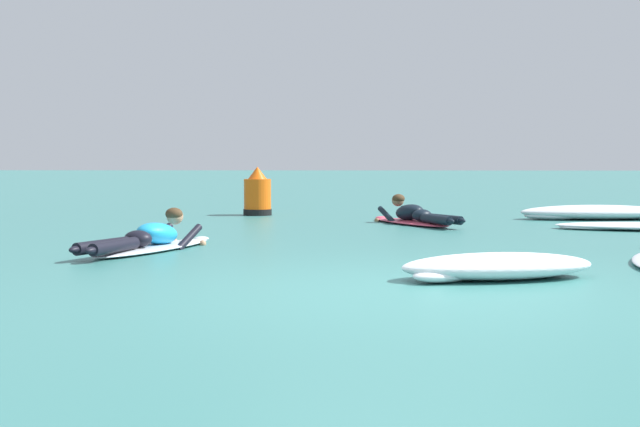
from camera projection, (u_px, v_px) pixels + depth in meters
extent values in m
plane|color=#387A75|center=(373.00, 214.00, 17.22)|extent=(120.00, 120.00, 0.00)
ellipsoid|color=silver|center=(155.00, 247.00, 10.42)|extent=(1.29, 2.37, 0.07)
ellipsoid|color=silver|center=(202.00, 239.00, 11.46)|extent=(0.25, 0.25, 0.06)
ellipsoid|color=#1E9EDB|center=(157.00, 233.00, 10.46)|extent=(0.61, 0.79, 0.35)
ellipsoid|color=black|center=(138.00, 239.00, 10.09)|extent=(0.41, 0.38, 0.20)
cylinder|color=black|center=(102.00, 246.00, 9.59)|extent=(0.46, 0.83, 0.14)
ellipsoid|color=black|center=(76.00, 249.00, 9.21)|extent=(0.17, 0.24, 0.08)
cylinder|color=black|center=(115.00, 246.00, 9.53)|extent=(0.37, 0.85, 0.14)
ellipsoid|color=black|center=(93.00, 250.00, 9.13)|extent=(0.17, 0.24, 0.08)
cylinder|color=black|center=(159.00, 237.00, 10.90)|extent=(0.27, 0.55, 0.32)
sphere|color=tan|center=(175.00, 242.00, 11.25)|extent=(0.09, 0.09, 0.09)
cylinder|color=black|center=(189.00, 238.00, 10.72)|extent=(0.27, 0.55, 0.32)
sphere|color=tan|center=(203.00, 244.00, 11.05)|extent=(0.09, 0.09, 0.09)
sphere|color=tan|center=(175.00, 216.00, 10.83)|extent=(0.21, 0.21, 0.21)
ellipsoid|color=#47331E|center=(174.00, 214.00, 10.81)|extent=(0.28, 0.26, 0.16)
ellipsoid|color=#E54C66|center=(411.00, 222.00, 14.54)|extent=(1.49, 2.13, 0.07)
ellipsoid|color=#E54C66|center=(381.00, 218.00, 15.44)|extent=(0.27, 0.27, 0.06)
ellipsoid|color=black|center=(410.00, 212.00, 14.57)|extent=(0.66, 0.76, 0.34)
ellipsoid|color=black|center=(422.00, 215.00, 14.23)|extent=(0.43, 0.41, 0.20)
cylinder|color=black|center=(436.00, 219.00, 13.70)|extent=(0.46, 0.79, 0.14)
ellipsoid|color=black|center=(450.00, 221.00, 13.33)|extent=(0.19, 0.24, 0.08)
cylinder|color=black|center=(445.00, 219.00, 13.77)|extent=(0.54, 0.76, 0.14)
ellipsoid|color=black|center=(461.00, 221.00, 13.42)|extent=(0.19, 0.24, 0.08)
cylinder|color=black|center=(387.00, 216.00, 14.80)|extent=(0.34, 0.52, 0.32)
sphere|color=#8C6647|center=(377.00, 220.00, 15.13)|extent=(0.09, 0.09, 0.09)
cylinder|color=black|center=(410.00, 215.00, 14.98)|extent=(0.34, 0.52, 0.32)
sphere|color=#8C6647|center=(400.00, 220.00, 15.29)|extent=(0.09, 0.09, 0.09)
sphere|color=#8C6647|center=(398.00, 200.00, 14.90)|extent=(0.21, 0.21, 0.21)
ellipsoid|color=#47331E|center=(398.00, 199.00, 14.88)|extent=(0.29, 0.28, 0.16)
ellipsoid|color=white|center=(498.00, 266.00, 7.95)|extent=(1.97, 1.18, 0.24)
ellipsoid|color=white|center=(539.00, 267.00, 8.16)|extent=(0.76, 0.63, 0.17)
ellipsoid|color=white|center=(444.00, 275.00, 7.76)|extent=(0.75, 0.69, 0.13)
ellipsoid|color=white|center=(594.00, 228.00, 13.43)|extent=(1.12, 0.62, 0.07)
ellipsoid|color=white|center=(596.00, 212.00, 15.67)|extent=(2.78, 1.07, 0.26)
ellipsoid|color=white|center=(631.00, 214.00, 15.82)|extent=(1.08, 0.75, 0.18)
ellipsoid|color=white|center=(552.00, 216.00, 15.57)|extent=(1.04, 0.59, 0.14)
cylinder|color=#EA5B0F|center=(257.00, 197.00, 16.82)|extent=(0.53, 0.53, 0.70)
cone|color=#EA5B0F|center=(257.00, 173.00, 16.79)|extent=(0.37, 0.37, 0.24)
cylinder|color=black|center=(258.00, 212.00, 16.84)|extent=(0.55, 0.55, 0.12)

